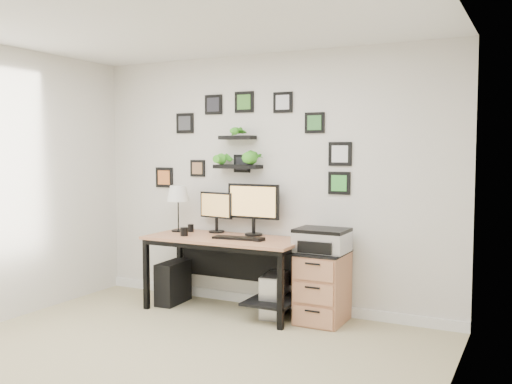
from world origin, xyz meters
The scene contains 14 objects.
room centered at (0.00, 1.98, 0.05)m, with size 4.00×4.00×4.00m.
desk centered at (-0.26, 1.67, 0.63)m, with size 1.60×0.70×0.75m.
monitor_left centered at (-0.54, 1.87, 1.00)m, with size 0.42×0.19×0.43m.
monitor_right centered at (-0.10, 1.86, 1.06)m, with size 0.57×0.18×0.53m.
keyboard centered at (-0.16, 1.58, 0.76)m, with size 0.43×0.14×0.02m, color black.
mouse centered at (0.12, 1.57, 0.77)m, with size 0.07×0.11×0.03m, color black.
table_lamp centered at (-0.95, 1.77, 1.15)m, with size 0.24×0.24×0.49m.
mug centered at (-0.71, 1.53, 0.79)m, with size 0.08×0.08×0.09m, color black.
pen_cup centered at (-0.81, 1.80, 0.79)m, with size 0.06×0.06×0.08m, color black.
pc_tower_black centered at (-0.94, 1.64, 0.22)m, with size 0.20×0.44×0.44m, color black.
pc_tower_grey centered at (0.21, 1.70, 0.21)m, with size 0.24×0.44×0.41m.
file_cabinet centered at (0.71, 1.72, 0.34)m, with size 0.43×0.53×0.67m.
printer centered at (0.70, 1.72, 0.78)m, with size 0.48×0.40×0.22m.
wall_decor centered at (-0.26, 1.93, 1.67)m, with size 2.29×0.18×1.03m.
Camera 1 is at (2.53, -3.28, 1.63)m, focal length 40.00 mm.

